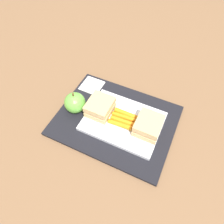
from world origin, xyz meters
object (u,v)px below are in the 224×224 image
(carrot_sticks_bundle, at_px, (123,119))
(apple, at_px, (75,103))
(sandwich_half_right, at_px, (100,107))
(paper_napkin, at_px, (92,86))
(food_tray, at_px, (123,121))
(sandwich_half_left, at_px, (148,126))

(carrot_sticks_bundle, bearing_deg, apple, 6.50)
(sandwich_half_right, distance_m, paper_napkin, 0.13)
(apple, bearing_deg, food_tray, -173.41)
(food_tray, distance_m, sandwich_half_left, 0.08)
(food_tray, relative_size, sandwich_half_left, 2.88)
(carrot_sticks_bundle, height_order, paper_napkin, carrot_sticks_bundle)
(food_tray, xyz_separation_m, carrot_sticks_bundle, (0.00, 0.00, 0.01))
(sandwich_half_left, relative_size, sandwich_half_right, 1.00)
(food_tray, relative_size, apple, 2.97)
(sandwich_half_left, bearing_deg, sandwich_half_right, 0.00)
(sandwich_half_right, height_order, paper_napkin, sandwich_half_right)
(food_tray, distance_m, apple, 0.16)
(carrot_sticks_bundle, bearing_deg, sandwich_half_right, -0.17)
(carrot_sticks_bundle, relative_size, apple, 1.03)
(sandwich_half_right, distance_m, carrot_sticks_bundle, 0.08)
(sandwich_half_left, distance_m, paper_napkin, 0.26)
(sandwich_half_left, xyz_separation_m, carrot_sticks_bundle, (0.08, 0.00, -0.01))
(food_tray, xyz_separation_m, apple, (0.16, 0.02, 0.03))
(sandwich_half_right, bearing_deg, apple, 12.99)
(food_tray, bearing_deg, carrot_sticks_bundle, 89.10)
(sandwich_half_right, bearing_deg, carrot_sticks_bundle, 179.83)
(sandwich_half_right, bearing_deg, paper_napkin, -48.85)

